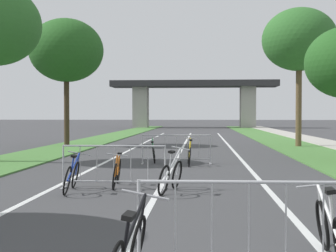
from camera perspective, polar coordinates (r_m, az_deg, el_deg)
name	(u,v)px	position (r m, az deg, el deg)	size (l,w,h in m)	color
grass_verge_left	(99,140)	(32.20, -8.60, -1.70)	(2.88, 71.93, 0.05)	#477A38
grass_verge_right	(277,140)	(31.83, 13.39, -1.76)	(2.88, 71.93, 0.05)	#477A38
sidewalk_path_right	(315,140)	(32.32, 17.75, -1.71)	(2.10, 71.93, 0.08)	#ADA89E
lane_stripe_center	(181,150)	(22.83, 1.65, -3.02)	(0.14, 41.61, 0.01)	silver
lane_stripe_right_lane	(233,150)	(22.87, 8.10, -3.02)	(0.14, 41.61, 0.01)	silver
lane_stripe_left_lane	(130,150)	(23.09, -4.74, -2.97)	(0.14, 41.61, 0.01)	silver
overpass_bridge	(194,94)	(61.46, 3.22, 4.04)	(22.00, 4.09, 6.26)	#2D2D30
tree_left_pine_near	(66,51)	(26.80, -12.51, 9.12)	(4.17, 4.17, 7.17)	#3D2D1E
tree_right_cypress_far	(299,40)	(26.34, 15.97, 10.23)	(4.01, 4.01, 7.56)	brown
crowd_barrier_nearest	(249,228)	(5.28, 9.99, -12.33)	(2.52, 0.52, 1.05)	#ADADB2
crowd_barrier_second	(114,167)	(11.05, -6.74, -5.09)	(2.51, 0.47, 1.05)	#ADADB2
crowd_barrier_third	(176,149)	(16.53, 1.05, -2.91)	(2.53, 0.56, 1.05)	#ADADB2
bicycle_yellow_0	(189,155)	(16.13, 2.67, -3.57)	(0.43, 1.75, 0.95)	black
bicycle_blue_1	(72,176)	(10.81, -11.84, -6.07)	(0.54, 1.67, 0.91)	black
bicycle_silver_2	(171,176)	(10.49, 0.37, -6.19)	(0.70, 1.68, 1.03)	black
bicycle_white_3	(331,232)	(5.93, 19.55, -12.34)	(0.55, 1.74, 0.94)	black
bicycle_orange_5	(117,172)	(11.43, -6.36, -5.70)	(0.49, 1.72, 0.87)	black
bicycle_green_6	(154,153)	(17.10, -1.77, -3.38)	(0.50, 1.58, 0.93)	black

